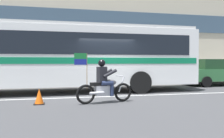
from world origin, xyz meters
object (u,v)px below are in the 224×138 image
(traffic_cone, at_px, (39,97))
(transit_bus, at_px, (58,53))
(parked_sedan_curbside, at_px, (216,72))
(motorcycle_with_rider, at_px, (104,84))

(traffic_cone, bearing_deg, transit_bus, 77.08)
(transit_bus, relative_size, parked_sedan_curbside, 3.08)
(transit_bus, height_order, traffic_cone, transit_bus)
(motorcycle_with_rider, relative_size, parked_sedan_curbside, 0.50)
(parked_sedan_curbside, height_order, traffic_cone, parked_sedan_curbside)
(transit_bus, xyz_separation_m, parked_sedan_curbside, (9.65, 1.39, -1.03))
(motorcycle_with_rider, xyz_separation_m, parked_sedan_curbside, (8.10, 4.69, 0.18))
(parked_sedan_curbside, bearing_deg, motorcycle_with_rider, -149.90)
(transit_bus, relative_size, motorcycle_with_rider, 6.21)
(motorcycle_with_rider, height_order, traffic_cone, motorcycle_with_rider)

